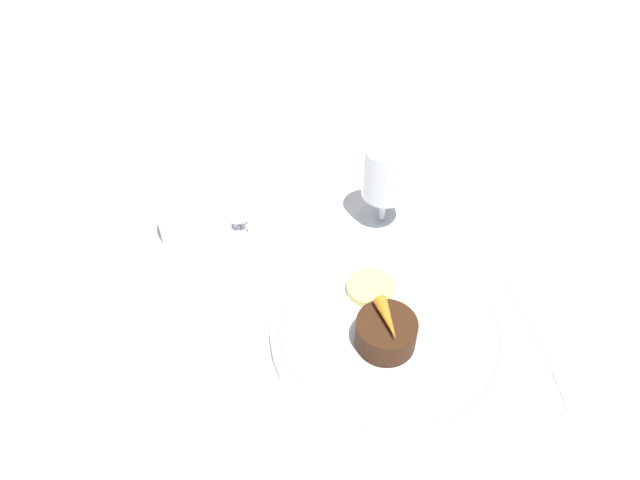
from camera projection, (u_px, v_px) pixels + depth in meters
The scene contains 10 objects.
ground_plane at pixel (374, 325), 0.73m from camera, with size 3.00×3.00×0.00m, color white.
dinner_plate at pixel (389, 331), 0.72m from camera, with size 0.27×0.27×0.01m.
saucer at pixel (197, 236), 0.83m from camera, with size 0.13×0.13×0.01m.
coffee_cup at pixel (195, 217), 0.80m from camera, with size 0.12×0.09×0.06m.
spoon at pixel (229, 233), 0.82m from camera, with size 0.07×0.10×0.00m.
wine_glass at pixel (386, 177), 0.80m from camera, with size 0.07×0.07×0.12m.
fork at pixel (534, 322), 0.73m from camera, with size 0.02×0.19×0.01m.
dessert_cake at pixel (386, 333), 0.69m from camera, with size 0.07×0.07×0.04m.
carrot_garnish at pixel (388, 319), 0.67m from camera, with size 0.03×0.06×0.02m.
pineapple_slice at pixel (367, 288), 0.75m from camera, with size 0.06×0.06×0.01m.
Camera 1 is at (-0.09, -0.43, 0.60)m, focal length 35.00 mm.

